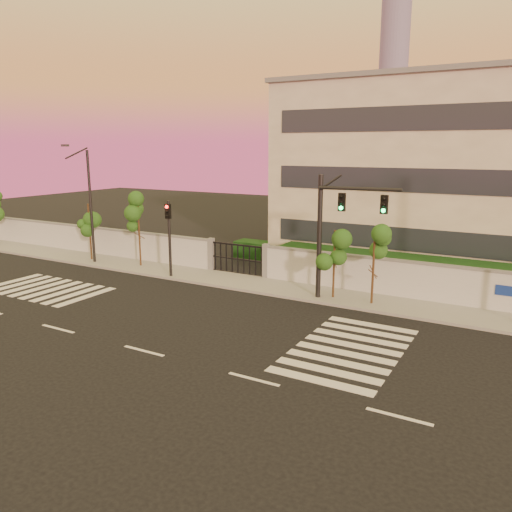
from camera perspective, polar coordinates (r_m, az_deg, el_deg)
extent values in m
plane|color=black|center=(20.53, -12.68, -10.55)|extent=(120.00, 120.00, 0.00)
cube|color=gray|center=(28.67, 1.47, -3.47)|extent=(60.00, 3.00, 0.15)
cube|color=#B5B8BD|center=(40.53, -19.86, 1.82)|extent=(25.00, 0.30, 2.00)
cube|color=slate|center=(40.36, -19.97, 3.30)|extent=(25.00, 0.36, 0.12)
cube|color=slate|center=(32.20, -5.13, 0.12)|extent=(0.35, 0.35, 2.20)
cube|color=slate|center=(30.15, 1.14, -0.67)|extent=(0.35, 0.35, 2.20)
cube|color=black|center=(29.48, 20.96, -2.20)|extent=(20.00, 2.00, 1.80)
cube|color=black|center=(41.15, -15.84, 1.81)|extent=(12.00, 1.80, 1.40)
cube|color=black|center=(35.49, 2.13, 0.49)|extent=(6.00, 1.50, 1.20)
cube|color=#BBB29F|center=(36.14, 23.45, 8.35)|extent=(24.00, 12.00, 12.00)
cube|color=#262D38|center=(30.59, 21.62, 1.32)|extent=(22.00, 0.08, 1.40)
cube|color=#262D38|center=(30.17, 22.15, 7.86)|extent=(22.00, 0.08, 1.40)
cube|color=#262D38|center=(30.15, 22.70, 14.49)|extent=(22.00, 0.08, 1.40)
cube|color=slate|center=(36.33, 24.31, 17.96)|extent=(24.40, 12.40, 0.30)
cylinder|color=slate|center=(307.66, 15.46, 20.72)|extent=(16.00, 16.00, 110.00)
cube|color=silver|center=(33.26, -26.17, -2.65)|extent=(0.50, 4.00, 0.02)
cube|color=silver|center=(32.54, -25.26, -2.87)|extent=(0.50, 4.00, 0.02)
cube|color=silver|center=(31.82, -24.32, -3.11)|extent=(0.50, 4.00, 0.02)
cube|color=silver|center=(31.12, -23.33, -3.35)|extent=(0.50, 4.00, 0.02)
cube|color=silver|center=(30.42, -22.29, -3.61)|extent=(0.50, 4.00, 0.02)
cube|color=silver|center=(29.74, -21.21, -3.87)|extent=(0.50, 4.00, 0.02)
cube|color=silver|center=(29.07, -20.08, -4.15)|extent=(0.50, 4.00, 0.02)
cube|color=silver|center=(28.41, -18.89, -4.44)|extent=(0.50, 4.00, 0.02)
cube|color=silver|center=(17.84, 7.15, -13.95)|extent=(4.00, 0.50, 0.02)
cube|color=silver|center=(18.60, 8.24, -12.84)|extent=(4.00, 0.50, 0.02)
cube|color=silver|center=(19.37, 9.23, -11.82)|extent=(4.00, 0.50, 0.02)
cube|color=silver|center=(20.15, 10.14, -10.87)|extent=(4.00, 0.50, 0.02)
cube|color=silver|center=(20.94, 10.98, -9.99)|extent=(4.00, 0.50, 0.02)
cube|color=silver|center=(21.73, 11.75, -9.17)|extent=(4.00, 0.50, 0.02)
cube|color=silver|center=(22.54, 12.46, -8.41)|extent=(4.00, 0.50, 0.02)
cube|color=silver|center=(23.35, 13.12, -7.70)|extent=(4.00, 0.50, 0.02)
cube|color=silver|center=(24.00, -21.68, -7.73)|extent=(2.00, 0.15, 0.01)
cube|color=silver|center=(20.53, -12.68, -10.53)|extent=(2.00, 0.15, 0.01)
cube|color=silver|center=(17.81, -0.26, -13.90)|extent=(2.00, 0.15, 0.01)
cube|color=silver|center=(16.22, 16.02, -17.23)|extent=(2.00, 0.15, 0.01)
cylinder|color=#382314|center=(36.73, -18.45, 2.54)|extent=(0.12, 0.12, 4.07)
sphere|color=#194413|center=(36.56, -18.58, 4.42)|extent=(1.08, 1.08, 1.08)
sphere|color=#194413|center=(36.52, -17.92, 3.49)|extent=(0.82, 0.82, 0.82)
sphere|color=#194413|center=(36.73, -19.01, 3.78)|extent=(0.78, 0.78, 0.78)
cylinder|color=#382314|center=(33.82, -13.21, 2.74)|extent=(0.12, 0.12, 4.87)
sphere|color=#194413|center=(33.62, -13.34, 5.20)|extent=(1.06, 1.06, 1.06)
sphere|color=#194413|center=(33.63, -12.63, 3.98)|extent=(0.81, 0.81, 0.81)
sphere|color=#194413|center=(33.77, -13.82, 4.37)|extent=(0.77, 0.77, 0.77)
cylinder|color=#382314|center=(26.27, 8.90, -1.06)|extent=(0.11, 0.11, 3.72)
sphere|color=#194413|center=(26.04, 8.98, 1.33)|extent=(1.02, 1.02, 1.02)
sphere|color=#194413|center=(26.21, 9.75, 0.13)|extent=(0.78, 0.78, 0.78)
sphere|color=#194413|center=(26.08, 8.28, 0.53)|extent=(0.74, 0.74, 0.74)
cylinder|color=#382314|center=(25.56, 13.26, -1.26)|extent=(0.12, 0.12, 4.04)
sphere|color=#194413|center=(25.31, 13.39, 1.40)|extent=(1.07, 1.07, 1.07)
sphere|color=#194413|center=(25.52, 14.18, 0.07)|extent=(0.82, 0.82, 0.82)
sphere|color=#194413|center=(25.33, 12.62, 0.52)|extent=(0.78, 0.78, 0.78)
cylinder|color=black|center=(25.90, 7.25, 1.98)|extent=(0.25, 0.25, 6.54)
cylinder|color=black|center=(24.88, 11.73, 7.53)|extent=(4.00, 0.67, 0.17)
cube|color=black|center=(25.17, 9.79, 6.09)|extent=(0.37, 0.19, 0.95)
sphere|color=#0CF259|center=(25.10, 9.67, 5.40)|extent=(0.21, 0.21, 0.21)
cube|color=black|center=(24.54, 14.44, 5.73)|extent=(0.37, 0.19, 0.95)
sphere|color=#0CF259|center=(24.47, 14.34, 5.02)|extent=(0.21, 0.21, 0.21)
cylinder|color=black|center=(30.62, -9.84, 1.82)|extent=(0.17, 0.17, 4.78)
cube|color=black|center=(30.32, -10.02, 5.06)|extent=(0.37, 0.19, 0.96)
sphere|color=red|center=(30.20, -10.18, 5.59)|extent=(0.21, 0.21, 0.21)
cylinder|color=black|center=(35.58, -18.34, 5.21)|extent=(0.17, 0.17, 7.70)
cylinder|color=black|center=(34.78, -19.82, 11.01)|extent=(0.10, 1.84, 0.75)
cube|color=#3F3F44|center=(34.22, -20.99, 11.72)|extent=(0.48, 0.24, 0.14)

